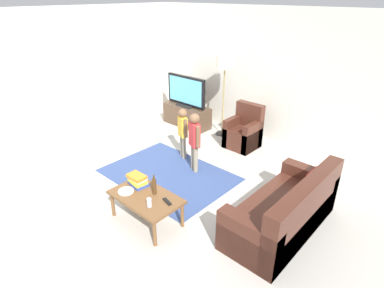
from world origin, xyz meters
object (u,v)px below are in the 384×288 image
(tv_stand, at_px, (187,116))
(tv_remote, at_px, (167,201))
(armchair, at_px, (244,133))
(bottle, at_px, (154,186))
(tv, at_px, (186,91))
(child_near_tv, at_px, (183,129))
(coffee_table, at_px, (146,199))
(floor_lamp, at_px, (225,66))
(soda_can, at_px, (149,203))
(book_stack, at_px, (138,180))
(child_center, at_px, (194,137))
(couch, at_px, (287,213))
(plate, at_px, (126,191))

(tv_stand, relative_size, tv_remote, 7.06)
(armchair, height_order, bottle, armchair)
(tv, distance_m, child_near_tv, 1.65)
(tv, bearing_deg, coffee_table, -55.44)
(tv, relative_size, floor_lamp, 0.62)
(coffee_table, relative_size, bottle, 3.40)
(floor_lamp, bearing_deg, soda_can, -68.16)
(floor_lamp, distance_m, bottle, 3.37)
(bottle, relative_size, tv_remote, 1.73)
(tv, distance_m, book_stack, 3.36)
(child_center, height_order, soda_can, child_center)
(child_near_tv, xyz_separation_m, child_center, (0.50, -0.23, 0.06))
(tv, height_order, armchair, tv)
(couch, bearing_deg, plate, -145.68)
(floor_lamp, distance_m, tv_remote, 3.52)
(child_near_tv, height_order, bottle, child_near_tv)
(coffee_table, bearing_deg, book_stack, 160.46)
(soda_can, bearing_deg, couch, 43.28)
(armchair, xyz_separation_m, plate, (0.09, -3.06, 0.13))
(coffee_table, height_order, plate, plate)
(bottle, bearing_deg, coffee_table, -112.62)
(tv_stand, height_order, floor_lamp, floor_lamp)
(couch, bearing_deg, soda_can, -136.72)
(coffee_table, xyz_separation_m, book_stack, (-0.29, 0.10, 0.13))
(coffee_table, xyz_separation_m, soda_can, (0.22, -0.12, 0.11))
(tv_stand, xyz_separation_m, child_near_tv, (1.07, -1.25, 0.35))
(book_stack, bearing_deg, coffee_table, -19.54)
(child_center, xyz_separation_m, tv_remote, (0.78, -1.40, -0.22))
(tv_remote, bearing_deg, armchair, 118.11)
(coffee_table, bearing_deg, armchair, 97.16)
(coffee_table, height_order, bottle, bottle)
(bottle, xyz_separation_m, tv_remote, (0.27, -0.02, -0.11))
(child_center, relative_size, tv_remote, 6.40)
(couch, height_order, floor_lamp, floor_lamp)
(child_center, bearing_deg, soda_can, -67.31)
(soda_can, xyz_separation_m, plate, (-0.50, 0.00, -0.05))
(coffee_table, bearing_deg, tv, 124.56)
(floor_lamp, relative_size, child_near_tv, 1.79)
(child_near_tv, xyz_separation_m, soda_can, (1.18, -1.85, -0.12))
(plate, bearing_deg, armchair, 91.68)
(tv, height_order, coffee_table, tv)
(book_stack, xyz_separation_m, tv_remote, (0.61, -0.00, -0.07))
(tv, relative_size, coffee_table, 1.10)
(child_near_tv, bearing_deg, bottle, -57.81)
(coffee_table, distance_m, bottle, 0.22)
(tv_stand, xyz_separation_m, book_stack, (1.74, -2.87, 0.25))
(tv_stand, distance_m, book_stack, 3.37)
(floor_lamp, height_order, soda_can, floor_lamp)
(tv_stand, xyz_separation_m, tv, (0.00, -0.02, 0.60))
(tv_remote, bearing_deg, floor_lamp, 129.30)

